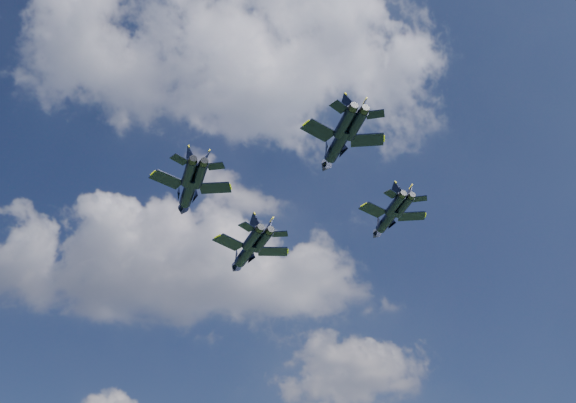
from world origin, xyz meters
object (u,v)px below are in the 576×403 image
Objects in this scene: jet_left at (188,193)px; jet_right at (387,220)px; jet_lead at (246,254)px; jet_slot at (337,146)px.

jet_left is 33.93m from jet_right.
jet_lead is 1.19× the size of jet_right.
jet_right is 22.71m from jet_slot.
jet_lead is 33.51m from jet_slot.
jet_right reaches higher than jet_left.
jet_left is 1.06× the size of jet_right.
jet_lead reaches higher than jet_left.
jet_left is at bearing 139.98° from jet_slot.
jet_left is at bearing -133.57° from jet_lead.
jet_right is (24.03, -10.53, 1.08)m from jet_lead.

